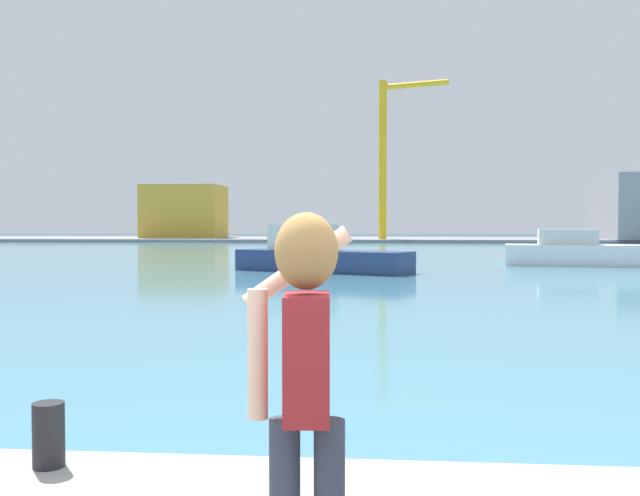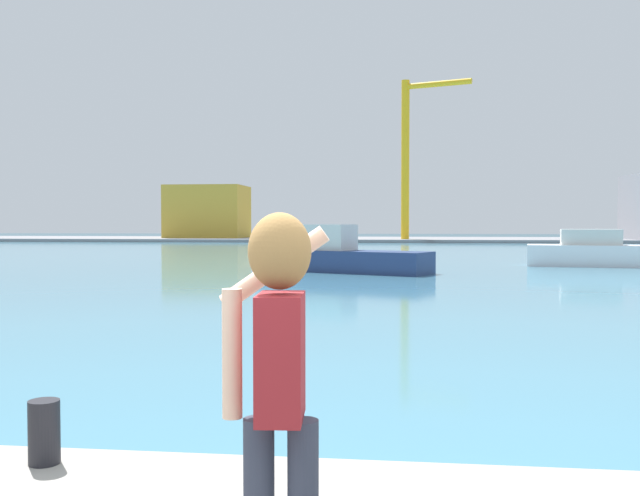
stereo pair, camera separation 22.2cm
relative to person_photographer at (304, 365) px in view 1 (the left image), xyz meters
The scene contains 9 objects.
ground_plane 49.97m from the person_photographer, 90.29° to the left, with size 220.00×220.00×0.00m, color #334751.
harbor_water 51.96m from the person_photographer, 90.28° to the left, with size 140.00×100.00×0.02m, color teal.
far_shore_dock 91.95m from the person_photographer, 90.16° to the left, with size 140.00×20.00×0.39m, color gray.
person_photographer is the anchor object (origin of this frame).
harbor_bollard 2.66m from the person_photographer, 141.04° to the left, with size 0.22×0.22×0.45m, color black.
boat_moored 30.51m from the person_photographer, 95.07° to the left, with size 8.73×5.59×2.24m.
boat_moored_2 38.10m from the person_photographer, 72.72° to the left, with size 8.99×3.95×1.98m.
warehouse_left 96.20m from the person_photographer, 106.11° to the left, with size 10.40×8.37×7.14m, color gold.
port_crane 86.00m from the person_photographer, 89.27° to the left, with size 8.39×3.51×19.61m.
Camera 1 is at (0.59, -3.04, 2.29)m, focal length 39.83 mm.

